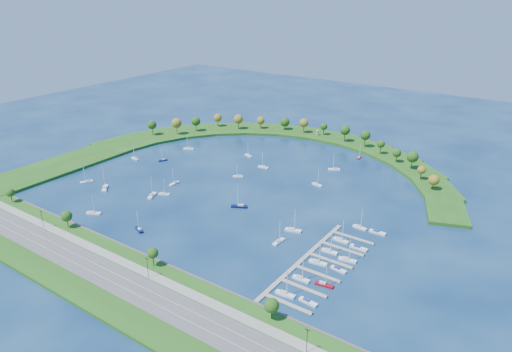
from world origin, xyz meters
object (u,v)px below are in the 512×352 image
Objects in this scene: moored_boat_7 at (174,183)px; docked_boat_9 at (358,248)px; harbor_tower at (317,133)px; moored_boat_12 at (135,158)px; docked_boat_6 at (329,251)px; moored_boat_2 at (359,157)px; moored_boat_4 at (279,241)px; moored_boat_3 at (189,148)px; moored_boat_17 at (263,167)px; docked_boat_2 at (301,278)px; moored_boat_1 at (139,229)px; docked_boat_5 at (338,269)px; docked_boat_4 at (318,262)px; moored_boat_0 at (87,181)px; moored_boat_15 at (238,176)px; docked_boat_3 at (324,284)px; docked_boat_7 at (347,259)px; docked_boat_0 at (285,294)px; moored_boat_13 at (239,206)px; moored_boat_11 at (93,213)px; moored_boat_18 at (249,155)px; docked_boat_11 at (377,232)px; docked_boat_1 at (308,302)px; docked_boat_8 at (341,240)px; moored_boat_14 at (317,184)px; docked_boat_10 at (360,227)px; moored_boat_6 at (164,193)px; moored_boat_8 at (152,195)px; dock_system at (316,264)px; moored_boat_10 at (105,188)px; moored_boat_5 at (163,160)px; moored_boat_9 at (293,230)px; moored_boat_16 at (334,169)px.

docked_boat_9 is at bearing 87.65° from moored_boat_7.
harbor_tower is 0.40× the size of moored_boat_12.
moored_boat_7 is 0.94× the size of docked_boat_6.
moored_boat_2 is 0.84× the size of moored_boat_4.
moored_boat_3 is (-119.95, -58.51, 0.06)m from moored_boat_2.
moored_boat_17 is 0.96× the size of docked_boat_2.
docked_boat_5 is at bearing -141.64° from moored_boat_1.
docked_boat_9 is (10.46, 23.53, -0.25)m from docked_boat_4.
harbor_tower is 201.51m from docked_boat_5.
moored_boat_0 is 1.17× the size of moored_boat_15.
docked_boat_3 is 0.96× the size of docked_boat_7.
docked_boat_0 reaches higher than moored_boat_4.
moored_boat_13 is (105.69, 28.11, 0.07)m from moored_boat_0.
docked_boat_6 is (93.85, 38.25, 0.02)m from moored_boat_1.
moored_boat_11 is 1.13× the size of moored_boat_18.
docked_boat_11 is at bearing 174.94° from moored_boat_18.
docked_boat_7 reaches higher than moored_boat_4.
docked_boat_1 is at bearing -99.32° from docked_boat_7.
docked_boat_8 is (92.18, -148.53, -3.35)m from harbor_tower.
moored_boat_14 is 0.87× the size of docked_boat_4.
moored_boat_3 is 184.07m from docked_boat_4.
docked_boat_1 is (123.81, -130.62, -0.25)m from moored_boat_18.
docked_boat_10 reaches higher than moored_boat_15.
moored_boat_6 is 133.56m from docked_boat_1.
moored_boat_8 reaches higher than docked_boat_0.
docked_boat_1 reaches higher than dock_system.
docked_boat_5 is (-0.03, 14.41, -0.32)m from docked_boat_3.
moored_boat_10 reaches higher than moored_boat_3.
moored_boat_2 is at bearing 151.80° from moored_boat_5.
moored_boat_13 reaches higher than moored_boat_9.
moored_boat_4 is 0.97× the size of docked_boat_8.
docked_boat_7 is at bearing 99.34° from moored_boat_5.
docked_boat_8 is at bearing 139.85° from moored_boat_17.
moored_boat_7 is 94.02m from moored_boat_14.
docked_boat_10 is at bearing 136.41° from moored_boat_15.
moored_boat_10 reaches higher than docked_boat_2.
moored_boat_11 is (-104.77, -33.53, 0.01)m from moored_boat_4.
moored_boat_5 is 0.71× the size of moored_boat_8.
moored_boat_17 is (-48.56, -57.91, 0.04)m from moored_boat_2.
moored_boat_4 is 1.03× the size of moored_boat_17.
moored_boat_2 is at bearing 98.64° from moored_boat_14.
harbor_tower is at bearing -82.42° from moored_boat_16.
moored_boat_1 reaches higher than harbor_tower.
docked_boat_7 reaches higher than docked_boat_4.
moored_boat_0 is 1.23× the size of moored_boat_5.
docked_boat_9 is (190.14, -24.39, -0.20)m from moored_boat_12.
moored_boat_8 is at bearing 25.62° from moored_boat_16.
moored_boat_14 is at bearing 18.82° from moored_boat_4.
docked_boat_9 reaches higher than docked_boat_11.
docked_boat_8 reaches higher than moored_boat_0.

